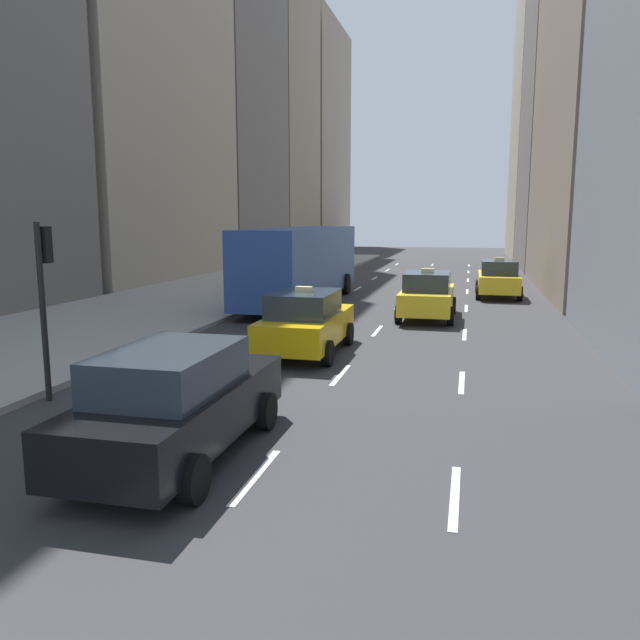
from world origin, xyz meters
The scene contains 9 objects.
sidewalk_left centered at (-7.00, 27.00, 0.07)m, with size 8.00×66.00×0.15m, color #9E9E99.
lane_markings centered at (2.60, 23.00, 0.01)m, with size 5.72×56.00×0.01m.
building_row_left centered at (-14.00, 43.49, 16.15)m, with size 6.00×86.67×37.41m.
taxi_lead centered at (1.20, 16.12, 0.88)m, with size 2.02×4.40×1.87m.
taxi_second centered at (4.00, 22.98, 0.88)m, with size 2.02×4.40×1.87m.
taxi_third centered at (6.80, 30.21, 0.88)m, with size 2.02×4.40×1.87m.
sedan_black_near centered at (1.20, 8.42, 0.90)m, with size 2.02×4.78×1.77m.
city_bus centered at (-1.61, 26.03, 1.79)m, with size 2.80×11.61×3.25m.
traffic_light_pole centered at (-2.75, 10.68, 2.41)m, with size 0.24×0.42×3.60m.
Camera 1 is at (5.48, -0.03, 3.68)m, focal length 35.00 mm.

